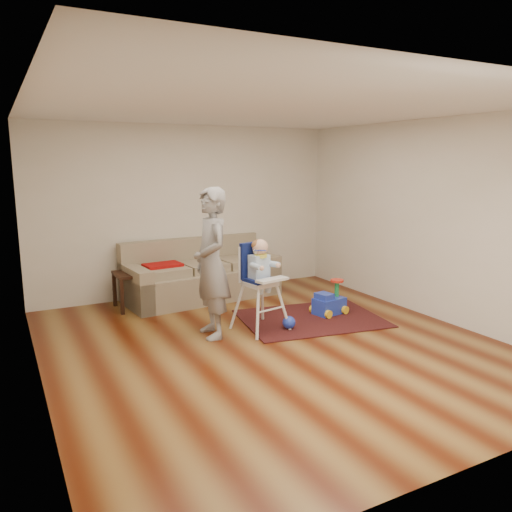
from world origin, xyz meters
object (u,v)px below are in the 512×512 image
sofa (202,270)px  ride_on_toy (329,297)px  toy_ball (289,322)px  high_chair (260,286)px  adult (211,263)px  side_table (135,290)px

sofa → ride_on_toy: size_ratio=5.17×
toy_ball → high_chair: (-0.32, 0.18, 0.47)m
ride_on_toy → high_chair: (-1.17, -0.12, 0.32)m
toy_ball → adult: size_ratio=0.09×
sofa → toy_ball: size_ratio=14.77×
high_chair → adult: adult is taller
sofa → toy_ball: (0.42, -1.94, -0.36)m
toy_ball → adult: adult is taller
side_table → ride_on_toy: size_ratio=1.13×
ride_on_toy → adult: size_ratio=0.26×
sofa → toy_ball: bearing=-83.2°
sofa → side_table: sofa is taller
sofa → high_chair: bearing=-92.3°
sofa → ride_on_toy: 2.08m
side_table → toy_ball: 2.43m
adult → high_chair: bearing=86.8°
ride_on_toy → sofa: bearing=118.0°
sofa → side_table: size_ratio=4.57×
side_table → high_chair: (1.17, -1.72, 0.30)m
side_table → high_chair: high_chair is taller
high_chair → ride_on_toy: bearing=-5.6°
ride_on_toy → high_chair: high_chair is taller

